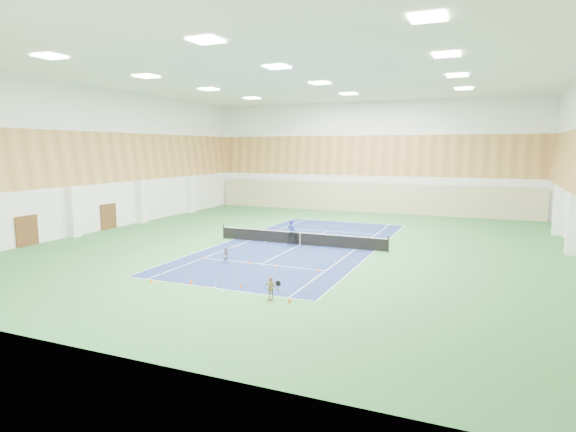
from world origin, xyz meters
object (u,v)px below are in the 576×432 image
at_px(child_apron, 270,288).
at_px(ball_cart, 293,239).
at_px(tennis_net, 300,237).
at_px(child_court, 226,256).
at_px(coach, 291,231).

relative_size(child_apron, ball_cart, 1.14).
height_order(tennis_net, child_court, tennis_net).
distance_m(coach, ball_cart, 1.42).
distance_m(child_court, ball_cart, 6.74).
height_order(coach, child_court, coach).
distance_m(coach, child_apron, 13.82).
height_order(coach, child_apron, coach).
xyz_separation_m(tennis_net, child_court, (-1.98, -7.14, -0.05)).
xyz_separation_m(coach, child_court, (-1.04, -7.77, -0.35)).
distance_m(tennis_net, coach, 1.18).
xyz_separation_m(tennis_net, child_apron, (3.46, -12.46, 0.01)).
height_order(tennis_net, ball_cart, tennis_net).
bearing_deg(ball_cart, tennis_net, 55.56).
bearing_deg(ball_cart, coach, 111.11).
bearing_deg(ball_cart, child_court, -109.40).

